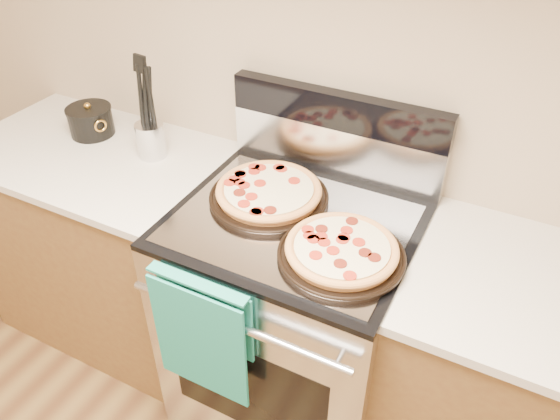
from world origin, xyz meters
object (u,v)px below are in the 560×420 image
at_px(saucepan, 91,122).
at_px(utensil_crock, 151,140).
at_px(range_body, 293,320).
at_px(pepperoni_pizza_back, 269,193).
at_px(pepperoni_pizza_front, 342,251).

bearing_deg(saucepan, utensil_crock, -4.49).
distance_m(range_body, utensil_crock, 0.84).
bearing_deg(utensil_crock, saucepan, 175.51).
relative_size(pepperoni_pizza_back, saucepan, 2.27).
bearing_deg(range_body, pepperoni_pizza_back, 159.21).
xyz_separation_m(range_body, pepperoni_pizza_back, (-0.12, 0.05, 0.50)).
bearing_deg(range_body, saucepan, 171.66).
bearing_deg(range_body, pepperoni_pizza_front, -29.18).
height_order(range_body, pepperoni_pizza_back, pepperoni_pizza_back).
height_order(pepperoni_pizza_front, saucepan, saucepan).
height_order(pepperoni_pizza_back, pepperoni_pizza_front, pepperoni_pizza_back).
relative_size(range_body, saucepan, 5.29).
bearing_deg(pepperoni_pizza_back, range_body, -20.79).
height_order(range_body, pepperoni_pizza_front, pepperoni_pizza_front).
bearing_deg(saucepan, pepperoni_pizza_front, -12.24).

